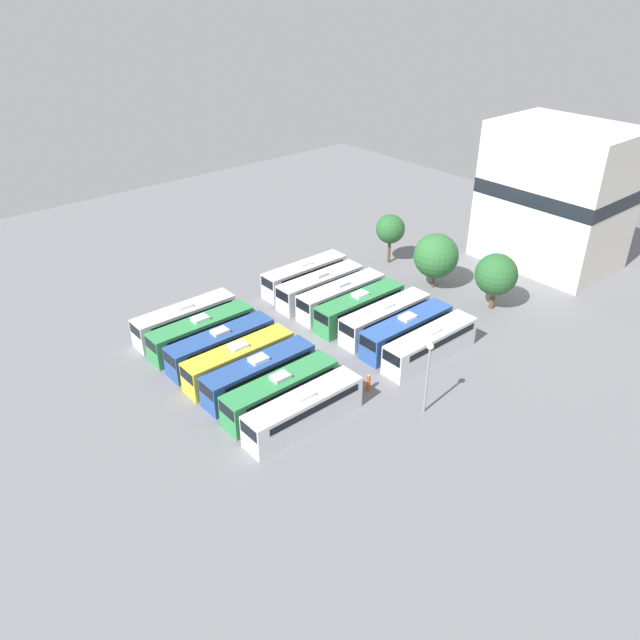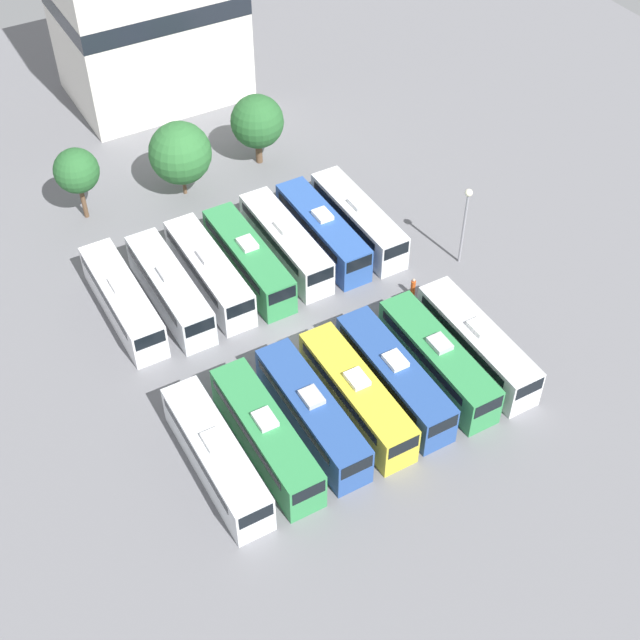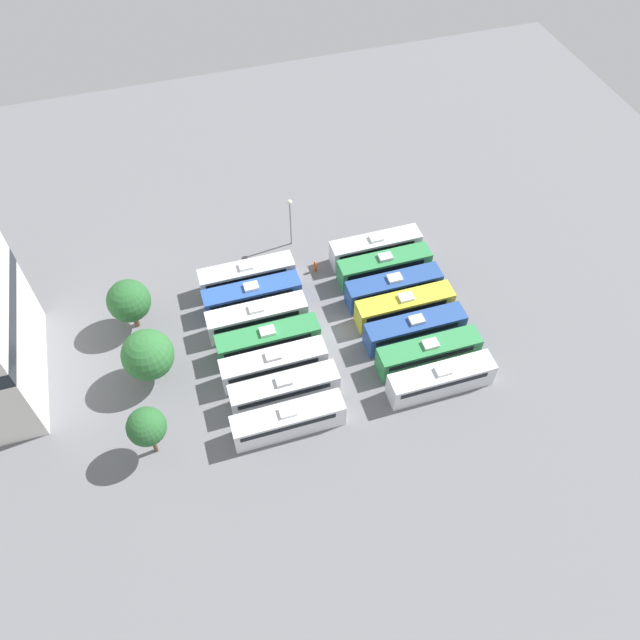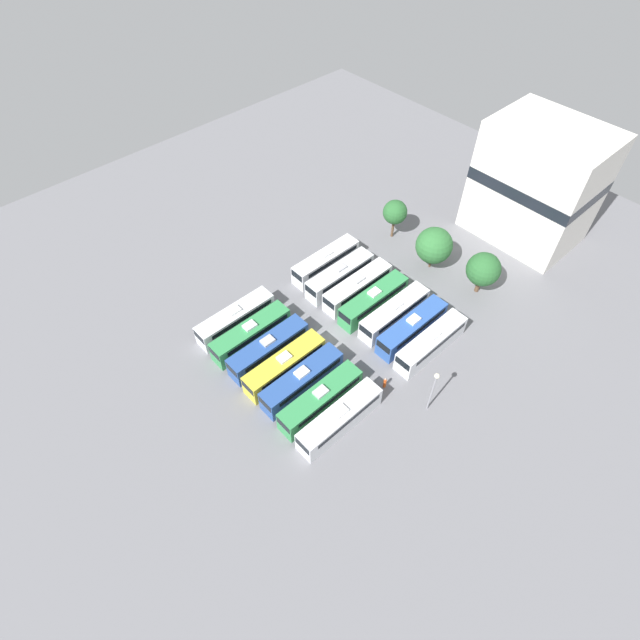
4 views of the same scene
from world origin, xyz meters
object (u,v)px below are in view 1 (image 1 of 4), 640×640
object	(u,v)px
bus_1	(202,332)
bus_6	(304,409)
bus_8	(321,286)
bus_11	(385,318)
bus_5	(281,391)
tree_0	(390,229)
bus_4	(260,373)
bus_7	(305,275)
light_pole	(428,366)
bus_2	(222,345)
bus_0	(185,319)
bus_13	(431,344)
worker_person	(368,383)
tree_2	(496,275)
bus_3	(240,360)
bus_9	(342,296)
tree_1	(436,256)
depot_building	(556,196)
bus_12	(407,330)
bus_10	(360,307)

from	to	relation	value
bus_1	bus_6	xyz separation A→B (m)	(16.44, -0.09, 0.00)
bus_8	bus_11	xyz separation A→B (m)	(9.95, 0.44, 0.00)
bus_5	tree_0	size ratio (longest dim) A/B	1.72
bus_4	bus_6	size ratio (longest dim) A/B	1.00
bus_7	light_pole	world-z (taller)	light_pole
bus_2	bus_11	distance (m)	17.33
bus_0	bus_11	xyz separation A→B (m)	(13.44, 16.08, 0.00)
bus_6	light_pole	world-z (taller)	light_pole
bus_13	bus_2	bearing A→B (deg)	-129.84
bus_1	bus_7	bearing A→B (deg)	101.90
bus_13	worker_person	bearing A→B (deg)	-91.12
bus_1	bus_2	bearing A→B (deg)	2.48
bus_8	tree_2	bearing A→B (deg)	43.38
bus_4	tree_0	size ratio (longest dim) A/B	1.72
bus_3	bus_7	distance (m)	19.13
bus_7	light_pole	xyz separation A→B (m)	(25.17, -7.24, 3.15)
tree_0	bus_4	bearing A→B (deg)	-67.96
bus_4	bus_1	bearing A→B (deg)	-179.05
bus_0	bus_9	bearing A→B (deg)	66.88
bus_7	bus_6	bearing A→B (deg)	-39.46
worker_person	tree_2	world-z (taller)	tree_2
bus_3	bus_4	bearing A→B (deg)	2.47
bus_1	bus_13	xyz separation A→B (m)	(16.48, 15.83, 0.00)
light_pole	tree_1	distance (m)	24.40
bus_6	bus_2	bearing A→B (deg)	178.94
bus_9	light_pole	distance (m)	19.91
bus_8	bus_11	bearing A→B (deg)	2.56
bus_9	bus_0	bearing A→B (deg)	-113.12
bus_4	bus_9	distance (m)	17.05
bus_7	depot_building	bearing A→B (deg)	63.53
bus_2	bus_6	size ratio (longest dim) A/B	1.00
bus_9	bus_12	size ratio (longest dim) A/B	1.00
bus_9	tree_2	world-z (taller)	tree_2
bus_11	worker_person	distance (m)	10.72
bus_13	bus_11	bearing A→B (deg)	177.01
bus_0	tree_0	world-z (taller)	tree_0
bus_2	bus_11	size ratio (longest dim) A/B	1.00
bus_8	bus_13	world-z (taller)	same
bus_0	light_pole	xyz separation A→B (m)	(25.17, 8.93, 3.15)
bus_10	bus_13	world-z (taller)	same
bus_12	tree_0	size ratio (longest dim) A/B	1.72
bus_0	bus_12	size ratio (longest dim) A/B	1.00
bus_0	bus_4	size ratio (longest dim) A/B	1.00
bus_5	bus_8	size ratio (longest dim) A/B	1.00
worker_person	bus_10	bearing A→B (deg)	139.83
bus_2	depot_building	bearing A→B (deg)	80.53
tree_2	bus_10	bearing A→B (deg)	-119.77
bus_0	light_pole	world-z (taller)	light_pole
bus_0	bus_3	bearing A→B (deg)	-0.31
bus_8	bus_11	world-z (taller)	same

